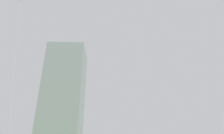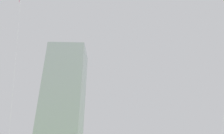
{
  "view_description": "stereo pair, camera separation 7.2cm",
  "coord_description": "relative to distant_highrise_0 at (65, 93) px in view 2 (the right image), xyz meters",
  "views": [
    {
      "loc": [
        0.75,
        -11.37,
        1.63
      ],
      "look_at": [
        -0.2,
        10.24,
        10.8
      ],
      "focal_mm": 28.21,
      "sensor_mm": 36.0,
      "label": 1
    },
    {
      "loc": [
        0.82,
        -11.37,
        1.63
      ],
      "look_at": [
        -0.2,
        10.24,
        10.8
      ],
      "focal_mm": 28.21,
      "sensor_mm": 36.0,
      "label": 2
    }
  ],
  "objects": [
    {
      "name": "distant_highrise_0",
      "position": [
        0.0,
        0.0,
        0.0
      ],
      "size": [
        26.62,
        27.32,
        63.56
      ],
      "primitive_type": "cube",
      "rotation": [
        0.0,
        0.0,
        0.08
      ],
      "color": "gray",
      "rests_on": "ground"
    }
  ]
}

